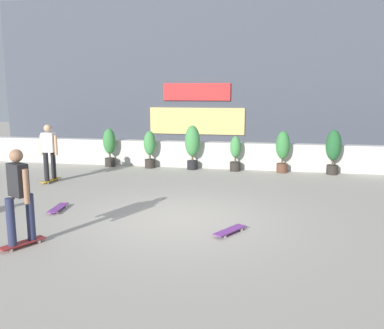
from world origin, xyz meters
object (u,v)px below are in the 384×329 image
Objects in this scene: potted_plant_3 at (235,153)px; skateboard_aside at (230,230)px; potted_plant_4 at (283,149)px; skater_by_wall_left at (49,150)px; potted_plant_1 at (150,148)px; potted_plant_5 at (333,149)px; skater_foreground at (19,194)px; potted_plant_2 at (192,144)px; potted_plant_0 at (109,145)px; skateboard_near_camera at (58,208)px.

potted_plant_3 is 1.48× the size of skateboard_aside.
potted_plant_4 is 0.80× the size of skater_by_wall_left.
potted_plant_1 is 7.14m from skateboard_aside.
potted_plant_5 is at bearing 0.00° from potted_plant_3.
potted_plant_4 is 8.82m from skater_foreground.
potted_plant_2 is at bearing -180.00° from potted_plant_3.
potted_plant_2 reaches higher than potted_plant_3.
potted_plant_0 is at bearing 180.00° from potted_plant_3.
skateboard_aside is at bearing -72.90° from potted_plant_2.
potted_plant_4 is 1.67× the size of skateboard_near_camera.
skater_by_wall_left is at bearing -128.45° from potted_plant_1.
potted_plant_0 is 7.96m from skateboard_aside.
potted_plant_4 is 1.58m from potted_plant_5.
skateboard_near_camera is at bearing -95.43° from potted_plant_1.
skateboard_aside is at bearing -11.30° from skateboard_near_camera.
potted_plant_0 is at bearing 100.89° from skater_foreground.
skater_foreground reaches higher than potted_plant_4.
potted_plant_0 is 2.98m from potted_plant_2.
potted_plant_0 is 4.44m from potted_plant_3.
potted_plant_3 is at bearing 0.00° from potted_plant_2.
potted_plant_0 is 0.99× the size of potted_plant_4.
potted_plant_1 is 5.51m from skateboard_near_camera.
skater_by_wall_left is at bearing 122.25° from skateboard_near_camera.
potted_plant_4 is at bearing 80.20° from skateboard_aside.
skater_by_wall_left is at bearing -157.51° from potted_plant_4.
potted_plant_0 is 0.79× the size of skater_by_wall_left.
potted_plant_5 is 8.59m from skateboard_near_camera.
potted_plant_4 is (1.54, -0.00, 0.16)m from potted_plant_3.
potted_plant_2 is at bearing -0.00° from potted_plant_0.
potted_plant_4 reaches higher than potted_plant_0.
potted_plant_3 is at bearing 180.00° from potted_plant_5.
potted_plant_0 is at bearing 128.15° from skateboard_aside.
skater_foreground is (-6.09, -7.58, 0.12)m from potted_plant_5.
potted_plant_0 is 7.55m from potted_plant_5.
potted_plant_1 is at bearing 89.87° from skater_foreground.
potted_plant_1 is 7.58m from skater_foreground.
skater_foreground is at bearing -120.81° from potted_plant_4.
skateboard_aside is at bearing -85.80° from potted_plant_3.
potted_plant_0 is 7.72m from skater_foreground.
potted_plant_3 is 8.15m from skater_foreground.
skater_foreground is at bearing -101.36° from potted_plant_2.
potted_plant_1 is at bearing -0.00° from potted_plant_0.
skateboard_near_camera is (-0.50, 2.13, -0.88)m from skater_foreground.
potted_plant_1 is 4.50m from potted_plant_4.
skater_by_wall_left reaches higher than potted_plant_0.
skateboard_near_camera is at bearing -140.43° from potted_plant_5.
potted_plant_0 is 5.97m from potted_plant_4.
potted_plant_0 is 1.64× the size of skateboard_near_camera.
potted_plant_0 reaches higher than potted_plant_1.
potted_plant_2 is at bearing -180.00° from potted_plant_5.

